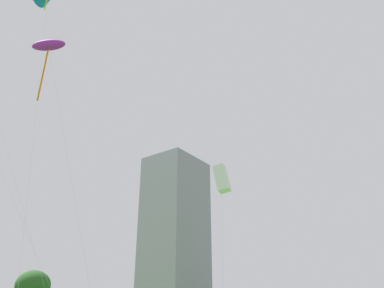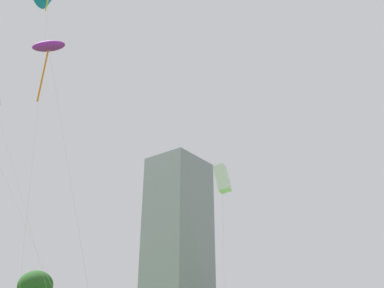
# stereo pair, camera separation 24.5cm
# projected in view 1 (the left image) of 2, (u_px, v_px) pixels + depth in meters

# --- Properties ---
(kite_flying_1) EXTENTS (2.10, 4.22, 13.53)m
(kite_flying_1) POSITION_uv_depth(u_px,v_px,m) (222.00, 179.00, 30.42)
(kite_flying_1) COLOR silver
(kite_flying_1) RESTS_ON ground
(kite_flying_4) EXTENTS (8.96, 2.68, 18.90)m
(kite_flying_4) POSITION_uv_depth(u_px,v_px,m) (48.00, 46.00, 25.65)
(kite_flying_4) COLOR silver
(kite_flying_4) RESTS_ON ground
(park_tree_2) EXTENTS (3.47, 3.47, 7.60)m
(park_tree_2) POSITION_uv_depth(u_px,v_px,m) (33.00, 287.00, 40.19)
(park_tree_2) COLOR brown
(park_tree_2) RESTS_ON ground
(distant_highrise_0) EXTENTS (23.38, 25.89, 65.92)m
(distant_highrise_0) POSITION_uv_depth(u_px,v_px,m) (175.00, 242.00, 151.08)
(distant_highrise_0) COLOR gray
(distant_highrise_0) RESTS_ON ground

